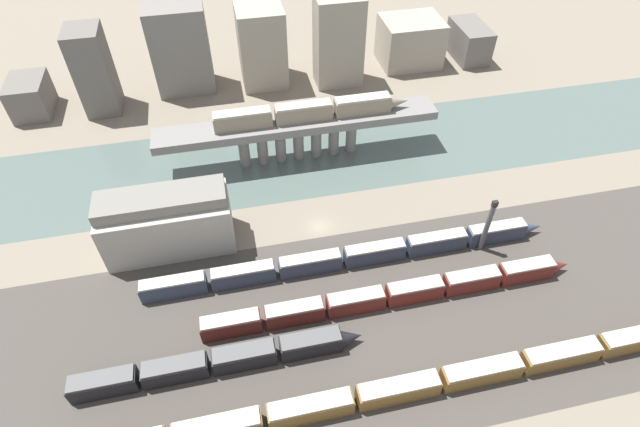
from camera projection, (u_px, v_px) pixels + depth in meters
name	position (u px, v px, depth m)	size (l,w,h in m)	color
ground_plane	(320.00, 226.00, 102.25)	(400.00, 400.00, 0.00)	#756B5B
railbed_yard	(349.00, 326.00, 85.77)	(280.00, 42.00, 0.01)	#423D38
river_water	(299.00, 157.00, 118.19)	(320.00, 29.37, 0.01)	#4C5B56
bridge	(298.00, 129.00, 112.53)	(63.81, 7.39, 10.36)	slate
train_on_bridge	(311.00, 111.00, 109.90)	(44.00, 3.15, 3.94)	gray
train_yard_near	(450.00, 379.00, 77.00)	(112.68, 2.94, 3.75)	brown
train_yard_mid	(218.00, 362.00, 78.97)	(46.15, 3.09, 3.87)	black
train_yard_far	(392.00, 295.00, 87.90)	(67.87, 2.88, 3.92)	#5B1E19
train_yard_outer	(349.00, 257.00, 93.95)	(78.20, 2.61, 3.96)	#2D384C
warehouse_building	(167.00, 222.00, 94.33)	(23.97, 10.09, 13.42)	#9E998E
signal_tower	(487.00, 226.00, 93.74)	(1.00, 0.98, 12.73)	#4C4C51
city_block_far_left	(30.00, 96.00, 128.27)	(9.00, 12.48, 9.07)	#605B56
city_block_left	(94.00, 71.00, 124.90)	(8.38, 10.27, 21.78)	#605B56
city_block_center	(181.00, 48.00, 131.73)	(14.98, 10.93, 23.13)	slate
city_block_right	(262.00, 45.00, 134.91)	(12.20, 13.19, 21.23)	gray
city_block_far_right	(338.00, 41.00, 133.57)	(12.59, 8.45, 24.00)	gray
city_block_tall	(410.00, 42.00, 145.28)	(16.98, 13.94, 12.99)	gray
city_block_low	(469.00, 41.00, 148.80)	(8.49, 15.34, 9.81)	#605B56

